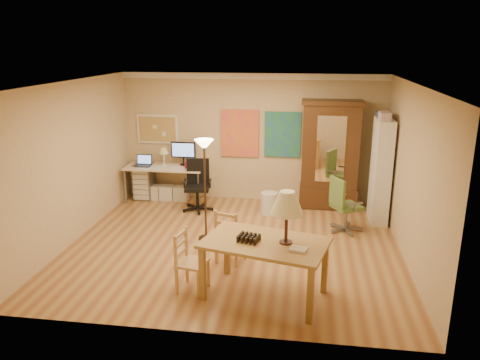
# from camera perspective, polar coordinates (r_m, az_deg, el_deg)

# --- Properties ---
(floor) EXTENTS (5.50, 5.50, 0.00)m
(floor) POSITION_cam_1_polar(r_m,az_deg,el_deg) (7.97, -0.77, -7.99)
(floor) COLOR brown
(floor) RESTS_ON ground
(crown_molding) EXTENTS (5.50, 0.08, 0.12)m
(crown_molding) POSITION_cam_1_polar(r_m,az_deg,el_deg) (9.72, 1.46, 12.55)
(crown_molding) COLOR white
(crown_molding) RESTS_ON floor
(corkboard) EXTENTS (0.90, 0.04, 0.62)m
(corkboard) POSITION_cam_1_polar(r_m,az_deg,el_deg) (10.31, -10.03, 6.14)
(corkboard) COLOR tan
(corkboard) RESTS_ON floor
(art_panel_left) EXTENTS (0.80, 0.04, 1.00)m
(art_panel_left) POSITION_cam_1_polar(r_m,az_deg,el_deg) (9.91, -0.02, 5.69)
(art_panel_left) COLOR gold
(art_panel_left) RESTS_ON floor
(art_panel_right) EXTENTS (0.75, 0.04, 0.95)m
(art_panel_right) POSITION_cam_1_polar(r_m,az_deg,el_deg) (9.83, 5.20, 5.53)
(art_panel_right) COLOR #265F98
(art_panel_right) RESTS_ON floor
(dining_table) EXTENTS (1.78, 1.31, 1.50)m
(dining_table) POSITION_cam_1_polar(r_m,az_deg,el_deg) (6.10, 4.02, -6.24)
(dining_table) COLOR olive
(dining_table) RESTS_ON floor
(ladder_chair_back) EXTENTS (0.50, 0.49, 0.87)m
(ladder_chair_back) POSITION_cam_1_polar(r_m,az_deg,el_deg) (7.26, -1.22, -7.04)
(ladder_chair_back) COLOR tan
(ladder_chair_back) RESTS_ON floor
(ladder_chair_left) EXTENTS (0.44, 0.45, 0.85)m
(ladder_chair_left) POSITION_cam_1_polar(r_m,az_deg,el_deg) (6.53, -6.07, -10.03)
(ladder_chair_left) COLOR tan
(ladder_chair_left) RESTS_ON floor
(torchiere_lamp) EXTENTS (0.32, 0.32, 1.76)m
(torchiere_lamp) POSITION_cam_1_polar(r_m,az_deg,el_deg) (7.79, -4.36, 2.42)
(torchiere_lamp) COLOR #3C2718
(torchiere_lamp) RESTS_ON floor
(computer_desk) EXTENTS (1.68, 0.74, 1.27)m
(computer_desk) POSITION_cam_1_polar(r_m,az_deg,el_deg) (10.17, -8.81, 0.07)
(computer_desk) COLOR beige
(computer_desk) RESTS_ON floor
(office_chair_black) EXTENTS (0.64, 0.64, 1.04)m
(office_chair_black) POSITION_cam_1_polar(r_m,az_deg,el_deg) (9.56, -5.18, -2.05)
(office_chair_black) COLOR black
(office_chair_black) RESTS_ON floor
(office_chair_green) EXTENTS (0.63, 0.62, 1.01)m
(office_chair_green) POSITION_cam_1_polar(r_m,az_deg,el_deg) (8.66, 12.58, -4.43)
(office_chair_green) COLOR slate
(office_chair_green) RESTS_ON floor
(drawer_cart) EXTENTS (0.39, 0.47, 0.78)m
(drawer_cart) POSITION_cam_1_polar(r_m,az_deg,el_deg) (10.41, -11.62, -0.14)
(drawer_cart) COLOR slate
(drawer_cart) RESTS_ON floor
(armoire) EXTENTS (1.20, 0.57, 2.21)m
(armoire) POSITION_cam_1_polar(r_m,az_deg,el_deg) (9.71, 10.84, 2.21)
(armoire) COLOR #37210F
(armoire) RESTS_ON floor
(bookshelf) EXTENTS (0.29, 0.78, 1.96)m
(bookshelf) POSITION_cam_1_polar(r_m,az_deg,el_deg) (9.14, 16.76, 1.01)
(bookshelf) COLOR white
(bookshelf) RESTS_ON floor
(wastebin) EXTENTS (0.34, 0.34, 0.43)m
(wastebin) POSITION_cam_1_polar(r_m,az_deg,el_deg) (9.36, 3.59, -2.82)
(wastebin) COLOR silver
(wastebin) RESTS_ON floor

